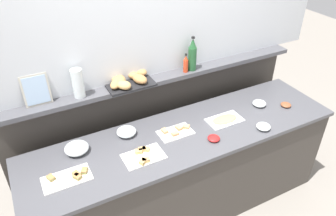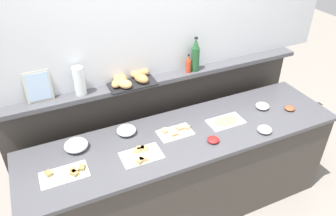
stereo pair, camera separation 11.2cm
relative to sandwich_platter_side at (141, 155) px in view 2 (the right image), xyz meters
name	(u,v)px [view 2 (the right image)]	position (x,y,z in m)	size (l,w,h in m)	color
ground_plane	(159,167)	(0.43, 0.70, -0.92)	(12.00, 12.00, 0.00)	gray
buffet_counter	(184,173)	(0.43, 0.10, -0.46)	(2.71, 0.72, 0.91)	#3D3833
back_ledge_unit	(160,124)	(0.43, 0.63, -0.27)	(2.84, 0.22, 1.22)	#3D3833
sandwich_platter_side	(141,155)	(0.00, 0.00, 0.00)	(0.31, 0.20, 0.04)	white
sandwich_platter_front	(66,174)	(-0.56, 0.04, 0.00)	(0.34, 0.18, 0.04)	white
sandwich_platter_rear	(176,132)	(0.36, 0.15, 0.00)	(0.29, 0.17, 0.04)	white
cold_cuts_platter	(226,122)	(0.82, 0.10, 0.00)	(0.31, 0.18, 0.02)	white
glass_bowl_large	(262,106)	(1.25, 0.15, 0.01)	(0.13, 0.13, 0.05)	silver
glass_bowl_medium	(76,145)	(-0.43, 0.29, 0.02)	(0.19, 0.19, 0.07)	silver
glass_bowl_small	(126,131)	(-0.01, 0.31, 0.02)	(0.16, 0.16, 0.06)	silver
glass_bowl_extra	(265,130)	(1.04, -0.15, 0.01)	(0.12, 0.12, 0.05)	silver
condiment_bowl_cream	(213,140)	(0.59, -0.08, 0.01)	(0.10, 0.10, 0.04)	red
condiment_bowl_teal	(290,108)	(1.46, 0.02, 0.01)	(0.10, 0.10, 0.03)	brown
hot_sauce_bottle	(188,64)	(0.67, 0.54, 0.38)	(0.04, 0.04, 0.18)	red
wine_bottle_green	(195,56)	(0.74, 0.55, 0.45)	(0.08, 0.08, 0.32)	#23562D
bread_basket	(130,79)	(0.12, 0.56, 0.34)	(0.41, 0.30, 0.08)	black
framed_picture	(38,87)	(-0.59, 0.60, 0.43)	(0.20, 0.06, 0.24)	#B2AD9E
water_carafe	(79,81)	(-0.29, 0.56, 0.42)	(0.09, 0.09, 0.24)	silver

